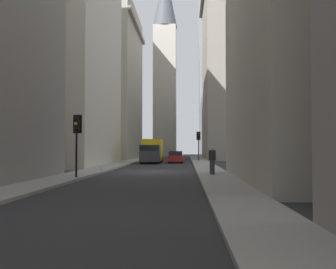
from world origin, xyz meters
The scene contains 13 objects.
ground_plane centered at (0.00, 0.00, 0.00)m, with size 135.00×135.00×0.00m, color #262628.
sidewalk_right centered at (0.00, 4.50, 0.07)m, with size 90.00×2.20×0.14m, color gray.
sidewalk_left centered at (0.00, -4.50, 0.07)m, with size 90.00×2.20×0.14m, color gray.
building_left_far centered at (28.75, -10.59, 14.27)m, with size 15.94×10.50×28.51m.
building_right_far centered at (30.74, 10.59, 12.37)m, with size 17.60×10.50×24.72m.
building_right_midfar centered at (9.03, 10.59, 13.15)m, with size 16.35×10.50×26.28m.
church_spire centered at (43.19, 1.52, 19.89)m, with size 4.90×4.90×38.14m.
delivery_truck centered at (14.80, 1.40, 1.46)m, with size 6.46×2.25×2.84m.
sedan_red centered at (15.70, -1.40, 0.66)m, with size 4.30×1.78×1.42m.
traffic_light_foreground centered at (-7.18, 3.79, 2.84)m, with size 0.43×0.52×3.67m.
traffic_light_midblock centered at (18.93, -4.29, 2.92)m, with size 0.43×0.52×3.78m.
pedestrian centered at (-4.67, -4.33, 1.13)m, with size 0.26×0.44×1.81m.
discarded_bottle centered at (-1.26, 3.69, 0.25)m, with size 0.07×0.07×0.27m.
Camera 1 is at (-27.96, -2.63, 1.89)m, focal length 38.41 mm.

